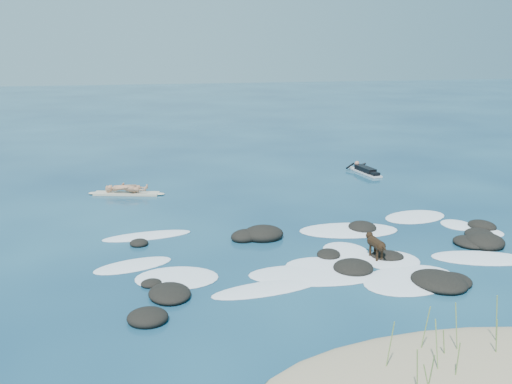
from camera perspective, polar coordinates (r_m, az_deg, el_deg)
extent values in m
plane|color=#0A2642|center=(19.02, 7.44, -5.32)|extent=(160.00, 160.00, 0.00)
cylinder|color=olive|center=(11.22, 15.82, -17.11)|extent=(0.14, 0.09, 1.05)
cylinder|color=olive|center=(12.69, 16.56, -13.10)|extent=(0.13, 0.10, 1.10)
cylinder|color=olive|center=(12.99, 22.91, -13.40)|extent=(0.15, 0.09, 0.93)
cylinder|color=olive|center=(11.94, 19.48, -15.82)|extent=(0.05, 0.07, 0.88)
cylinder|color=olive|center=(13.48, 22.92, -11.78)|extent=(0.13, 0.05, 1.19)
cylinder|color=olive|center=(12.82, 19.41, -12.82)|extent=(0.13, 0.13, 1.18)
cylinder|color=olive|center=(11.83, 13.24, -14.89)|extent=(0.11, 0.13, 1.14)
cylinder|color=olive|center=(10.88, 16.93, -17.74)|extent=(0.05, 0.26, 1.20)
cylinder|color=olive|center=(12.63, 18.28, -14.31)|extent=(0.16, 0.10, 0.73)
cylinder|color=olive|center=(12.04, 17.63, -14.65)|extent=(0.03, 0.30, 1.12)
ellipsoid|color=black|center=(19.55, 0.71, -4.21)|extent=(1.46, 1.31, 0.54)
ellipsoid|color=black|center=(16.13, -10.43, -8.98)|extent=(0.75, 0.73, 0.21)
ellipsoid|color=black|center=(16.92, 19.18, -8.38)|extent=(1.38, 1.47, 0.26)
ellipsoid|color=black|center=(20.73, 10.58, -3.48)|extent=(1.11, 1.17, 0.38)
ellipsoid|color=black|center=(18.20, 12.99, -6.27)|extent=(1.25, 1.15, 0.29)
ellipsoid|color=black|center=(17.03, 9.70, -7.46)|extent=(1.35, 1.33, 0.41)
ellipsoid|color=black|center=(22.09, 21.66, -3.16)|extent=(1.15, 1.27, 0.37)
ellipsoid|color=black|center=(20.27, 21.87, -4.62)|extent=(1.61, 1.63, 0.54)
ellipsoid|color=black|center=(19.26, -11.62, -5.03)|extent=(0.75, 0.75, 0.27)
ellipsoid|color=black|center=(20.20, 20.70, -4.72)|extent=(1.37, 1.45, 0.33)
ellipsoid|color=black|center=(16.67, 17.83, -8.51)|extent=(1.84, 1.98, 0.39)
ellipsoid|color=black|center=(19.40, -1.10, -4.44)|extent=(1.32, 1.25, 0.44)
ellipsoid|color=black|center=(21.15, 21.44, -3.98)|extent=(1.49, 1.61, 0.28)
ellipsoid|color=black|center=(14.20, -10.79, -12.22)|extent=(1.16, 1.11, 0.38)
ellipsoid|color=black|center=(15.37, -8.63, -10.00)|extent=(1.28, 1.46, 0.34)
ellipsoid|color=black|center=(18.04, 7.27, -6.21)|extent=(1.03, 1.11, 0.26)
ellipsoid|color=white|center=(15.66, 1.14, -9.64)|extent=(3.30, 1.42, 0.12)
ellipsoid|color=white|center=(18.08, 13.31, -6.65)|extent=(1.99, 1.92, 0.12)
ellipsoid|color=white|center=(21.70, 22.15, -3.75)|extent=(1.34, 1.41, 0.12)
ellipsoid|color=white|center=(22.70, 15.62, -2.41)|extent=(2.88, 2.14, 0.12)
ellipsoid|color=white|center=(22.16, 19.49, -3.13)|extent=(1.23, 1.46, 0.12)
ellipsoid|color=white|center=(17.58, -12.19, -7.20)|extent=(2.59, 1.66, 0.12)
ellipsoid|color=white|center=(20.09, -10.83, -4.34)|extent=(3.15, 1.23, 0.12)
ellipsoid|color=white|center=(16.60, 5.84, -8.27)|extent=(4.06, 2.38, 0.12)
ellipsoid|color=white|center=(18.57, 8.98, -5.84)|extent=(1.63, 1.89, 0.12)
ellipsoid|color=white|center=(20.58, 9.25, -3.80)|extent=(3.76, 2.22, 0.12)
ellipsoid|color=white|center=(17.19, 7.28, -7.49)|extent=(3.01, 2.46, 0.12)
ellipsoid|color=white|center=(19.07, 21.54, -6.18)|extent=(3.26, 2.14, 0.12)
ellipsoid|color=white|center=(16.77, 15.14, -8.48)|extent=(3.38, 2.75, 0.12)
ellipsoid|color=white|center=(16.48, -7.92, -8.51)|extent=(2.62, 2.06, 0.12)
ellipsoid|color=white|center=(20.68, 10.77, -3.78)|extent=(2.20, 1.46, 0.12)
ellipsoid|color=white|center=(18.11, 11.74, -6.51)|extent=(1.10, 0.90, 0.12)
cube|color=beige|center=(25.73, -12.83, -0.15)|extent=(2.89, 1.32, 0.09)
ellipsoid|color=beige|center=(25.39, -9.74, -0.19)|extent=(0.63, 0.46, 0.10)
ellipsoid|color=beige|center=(26.13, -15.83, -0.11)|extent=(0.63, 0.46, 0.10)
imported|color=#AC785A|center=(25.50, -12.95, 1.95)|extent=(0.60, 0.76, 1.84)
cube|color=silver|center=(29.76, 10.86, 1.94)|extent=(0.85, 2.48, 0.09)
ellipsoid|color=silver|center=(30.78, 9.71, 2.42)|extent=(0.36, 0.56, 0.09)
cube|color=black|center=(29.72, 10.88, 2.26)|extent=(0.63, 1.54, 0.24)
sphere|color=#AC6F5A|center=(30.42, 10.06, 2.83)|extent=(0.28, 0.28, 0.25)
cylinder|color=black|center=(30.44, 9.39, 2.59)|extent=(0.58, 0.39, 0.28)
cylinder|color=black|center=(30.75, 10.40, 2.67)|extent=(0.61, 0.26, 0.28)
cube|color=black|center=(29.04, 11.70, 1.84)|extent=(0.45, 0.65, 0.15)
cylinder|color=black|center=(17.85, 11.96, -5.07)|extent=(0.35, 0.64, 0.30)
sphere|color=black|center=(18.08, 11.53, -4.79)|extent=(0.34, 0.34, 0.32)
sphere|color=black|center=(17.62, 12.40, -5.36)|extent=(0.31, 0.31, 0.29)
sphere|color=black|center=(18.19, 11.27, -4.29)|extent=(0.24, 0.24, 0.23)
cone|color=black|center=(18.31, 11.07, -4.21)|extent=(0.13, 0.15, 0.12)
cone|color=black|center=(18.13, 11.14, -4.05)|extent=(0.11, 0.08, 0.11)
cone|color=black|center=(18.18, 11.47, -4.01)|extent=(0.11, 0.08, 0.11)
cylinder|color=black|center=(18.10, 11.35, -5.85)|extent=(0.08, 0.08, 0.41)
cylinder|color=black|center=(18.17, 11.80, -5.79)|extent=(0.08, 0.08, 0.41)
cylinder|color=black|center=(17.75, 12.01, -6.31)|extent=(0.08, 0.08, 0.41)
cylinder|color=black|center=(17.82, 12.46, -6.24)|extent=(0.08, 0.08, 0.41)
cylinder|color=black|center=(17.49, 12.63, -5.34)|extent=(0.08, 0.30, 0.18)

